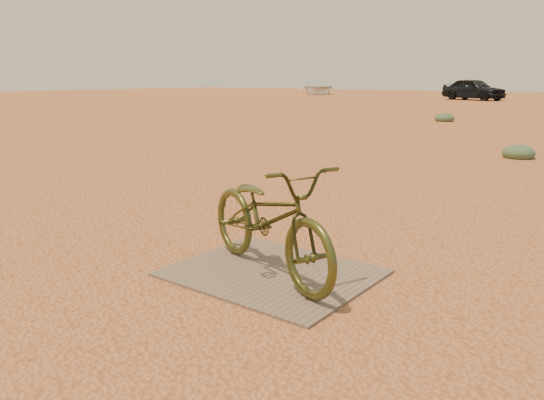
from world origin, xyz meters
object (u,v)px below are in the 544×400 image
Objects in this scene: car at (474,89)px; boat_near_left at (318,88)px; plywood_board at (272,273)px; bicycle at (269,218)px.

boat_near_left is (-15.83, 4.26, -0.16)m from car.
boat_near_left is at bearing 93.57° from car.
plywood_board is at bearing -90.34° from boat_near_left.
bicycle is 0.31× the size of boat_near_left.
bicycle is at bearing -90.36° from boat_near_left.
car is at bearing -47.53° from boat_near_left.
car is 16.39m from boat_near_left.
plywood_board is at bearing 20.50° from bicycle.
plywood_board is 0.36× the size of car.
plywood_board is 0.48m from bicycle.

